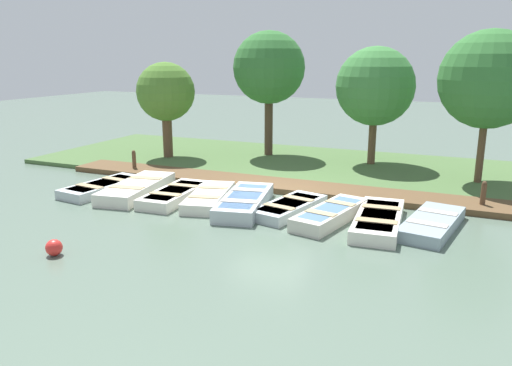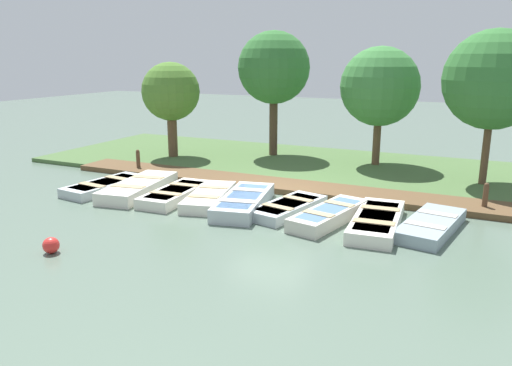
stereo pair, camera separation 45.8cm
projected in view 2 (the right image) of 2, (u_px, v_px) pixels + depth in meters
ground_plane at (271, 199)px, 16.32m from camera, size 80.00×80.00×0.00m
shore_bank at (319, 167)px, 20.69m from camera, size 8.00×24.00×0.17m
dock_walkway at (287, 186)px, 17.57m from camera, size 1.59×17.63×0.20m
rowboat_0 at (106, 186)px, 17.38m from camera, size 3.15×1.56×0.34m
rowboat_1 at (139, 187)px, 16.98m from camera, size 3.67×1.75×0.44m
rowboat_2 at (175, 194)px, 16.30m from camera, size 3.08×1.28×0.37m
rowboat_3 at (209, 197)px, 15.98m from camera, size 3.20×1.73×0.37m
rowboat_4 at (244, 202)px, 15.30m from camera, size 3.57×1.85×0.44m
rowboat_5 at (288, 208)px, 14.88m from camera, size 2.97×1.67×0.34m
rowboat_6 at (329, 215)px, 14.08m from camera, size 3.24×1.60×0.41m
rowboat_7 at (377, 221)px, 13.60m from camera, size 3.48×1.41×0.38m
rowboat_8 at (431, 225)px, 13.30m from camera, size 3.22×1.61×0.36m
mooring_post_near at (138, 161)px, 20.07m from camera, size 0.16×0.16×0.93m
mooring_post_far at (485, 198)px, 14.83m from camera, size 0.16×0.16×0.93m
buoy at (51, 245)px, 11.83m from camera, size 0.39×0.39×0.39m
park_tree_far_left at (171, 93)px, 21.81m from camera, size 2.54×2.54×4.32m
park_tree_left at (274, 68)px, 21.91m from camera, size 3.17×3.17×5.66m
park_tree_center at (380, 87)px, 20.03m from camera, size 3.18×3.18×4.96m
park_tree_right at (494, 80)px, 16.77m from camera, size 3.37×3.37×5.47m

